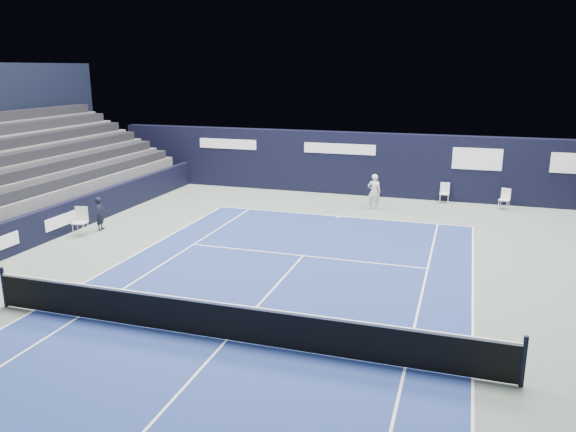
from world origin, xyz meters
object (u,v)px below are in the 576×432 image
(folding_chair_back_b, at_px, (505,197))
(tennis_player, at_px, (374,192))
(folding_chair_back_a, at_px, (445,189))
(line_judge_chair, at_px, (81,219))
(tennis_net, at_px, (226,321))

(folding_chair_back_b, xyz_separation_m, tennis_player, (-5.62, -1.75, 0.26))
(folding_chair_back_a, height_order, folding_chair_back_b, folding_chair_back_a)
(folding_chair_back_a, bearing_deg, folding_chair_back_b, -10.84)
(folding_chair_back_b, xyz_separation_m, line_judge_chair, (-15.54, -9.20, 0.08))
(folding_chair_back_a, distance_m, folding_chair_back_b, 2.69)
(tennis_net, distance_m, tennis_player, 13.73)
(line_judge_chair, xyz_separation_m, tennis_net, (8.73, -6.22, -0.11))
(line_judge_chair, bearing_deg, tennis_player, 24.52)
(folding_chair_back_a, bearing_deg, line_judge_chair, -143.00)
(tennis_net, bearing_deg, line_judge_chair, 144.53)
(folding_chair_back_b, relative_size, tennis_player, 0.59)
(line_judge_chair, height_order, tennis_player, tennis_player)
(folding_chair_back_b, distance_m, tennis_net, 16.86)
(folding_chair_back_a, distance_m, tennis_player, 3.74)
(folding_chair_back_a, relative_size, tennis_net, 0.07)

